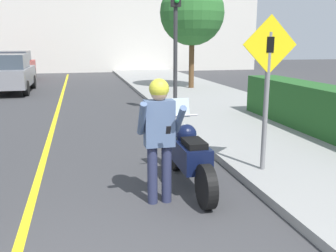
% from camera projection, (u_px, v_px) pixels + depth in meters
% --- Properties ---
extents(sidewalk_curb, '(4.40, 44.00, 0.13)m').
position_uv_depth(sidewalk_curb, '(308.00, 145.00, 7.94)').
color(sidewalk_curb, gray).
rests_on(sidewalk_curb, ground).
extents(road_center_line, '(0.12, 36.00, 0.01)m').
position_uv_depth(road_center_line, '(49.00, 139.00, 8.64)').
color(road_center_line, yellow).
rests_on(road_center_line, ground).
extents(building_backdrop, '(28.00, 1.20, 8.50)m').
position_uv_depth(building_backdrop, '(74.00, 13.00, 26.82)').
color(building_backdrop, beige).
rests_on(building_backdrop, ground).
extents(motorcycle, '(0.62, 2.25, 1.29)m').
position_uv_depth(motorcycle, '(189.00, 155.00, 5.77)').
color(motorcycle, black).
rests_on(motorcycle, ground).
extents(person_biker, '(0.59, 0.48, 1.74)m').
position_uv_depth(person_biker, '(159.00, 128.00, 5.03)').
color(person_biker, '#282D4C').
rests_on(person_biker, ground).
extents(crossing_sign, '(0.91, 0.08, 2.48)m').
position_uv_depth(crossing_sign, '(268.00, 79.00, 5.90)').
color(crossing_sign, slate).
rests_on(crossing_sign, sidewalk_curb).
extents(traffic_light, '(0.26, 0.30, 3.81)m').
position_uv_depth(traffic_light, '(176.00, 22.00, 10.81)').
color(traffic_light, '#2D2D30').
rests_on(traffic_light, sidewalk_curb).
extents(hedge_row, '(0.90, 5.82, 1.07)m').
position_uv_depth(hedge_row, '(318.00, 109.00, 8.82)').
color(hedge_row, '#235623').
rests_on(hedge_row, sidewalk_curb).
extents(street_tree, '(2.87, 2.87, 4.76)m').
position_uv_depth(street_tree, '(192.00, 13.00, 16.54)').
color(street_tree, brown).
rests_on(street_tree, sidewalk_curb).
extents(parked_car_grey, '(1.88, 4.20, 1.68)m').
position_uv_depth(parked_car_grey, '(9.00, 73.00, 16.42)').
color(parked_car_grey, black).
rests_on(parked_car_grey, ground).
extents(parked_car_red, '(1.88, 4.20, 1.68)m').
position_uv_depth(parked_car_red, '(16.00, 65.00, 21.89)').
color(parked_car_red, black).
rests_on(parked_car_red, ground).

